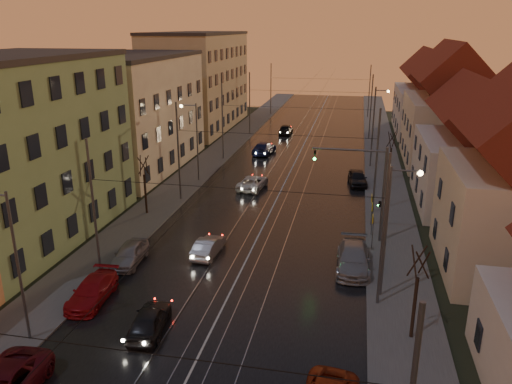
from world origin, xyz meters
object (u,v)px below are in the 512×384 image
Objects in this scene: street_lamp_0 at (10,253)px; street_lamp_2 at (194,135)px; driving_car_0 at (149,320)px; parked_right_2 at (357,178)px; driving_car_2 at (253,182)px; driving_car_1 at (208,246)px; parked_left_3 at (130,254)px; parked_left_2 at (92,291)px; driving_car_3 at (264,148)px; traffic_light_mast at (370,182)px; street_lamp_3 at (376,114)px; street_lamp_1 at (392,220)px; parked_right_1 at (353,258)px; driving_car_4 at (286,129)px.

street_lamp_2 is at bearing 90.00° from street_lamp_0.
parked_right_2 is (10.36, 28.03, 0.04)m from driving_car_0.
parked_right_2 is (10.06, 3.37, 0.07)m from driving_car_2.
parked_left_3 reaches higher than driving_car_1.
driving_car_3 is at bearing 80.81° from parked_left_2.
traffic_light_mast is 18.32m from driving_car_0.
street_lamp_3 is (18.21, 44.00, 0.00)m from street_lamp_0.
street_lamp_1 is 2.07× the size of driving_car_1.
parked_right_1 is at bearing -144.78° from driving_car_0.
driving_car_3 reaches higher than driving_car_0.
street_lamp_1 is at bearing 105.60° from driving_car_4.
driving_car_4 is 49.24m from parked_left_2.
driving_car_3 is 15.78m from parked_right_2.
driving_car_0 reaches higher than driving_car_1.
driving_car_1 is 0.74× the size of parked_right_1.
driving_car_3 is (4.78, 12.75, -4.14)m from street_lamp_2.
street_lamp_2 reaches higher than driving_car_1.
driving_car_4 is at bearing 105.45° from street_lamp_1.
driving_car_4 is at bearing -96.71° from driving_car_0.
street_lamp_1 reaches higher than driving_car_1.
street_lamp_1 is at bearing 167.07° from driving_car_1.
parked_right_2 is (10.02, 18.56, 0.09)m from driving_car_1.
driving_car_3 reaches higher than parked_left_2.
street_lamp_0 reaches higher than parked_right_2.
traffic_light_mast is 14.56m from parked_right_2.
street_lamp_0 is at bearing -113.89° from parked_left_2.
street_lamp_0 is at bearing -145.96° from parked_right_1.
parked_right_1 is (-1.96, -32.70, -4.12)m from street_lamp_3.
street_lamp_0 is at bearing 82.82° from driving_car_2.
driving_car_0 is 13.88m from parked_right_1.
street_lamp_3 reaches higher than driving_car_1.
street_lamp_1 and street_lamp_2 have the same top height.
driving_car_3 is 1.15× the size of parked_left_2.
parked_left_2 is (1.50, -23.82, -4.23)m from street_lamp_2.
street_lamp_0 is 1.00× the size of street_lamp_3.
traffic_light_mast reaches higher than driving_car_2.
parked_left_3 is (1.50, 9.15, -4.18)m from street_lamp_0.
street_lamp_2 is at bearing 90.55° from parked_left_3.
traffic_light_mast reaches higher than parked_right_1.
parked_left_2 is at bearing -154.99° from parked_right_1.
driving_car_0 is at bearing -30.29° from parked_left_2.
street_lamp_0 is 1.52× the size of parked_right_1.
driving_car_3 is at bearing 112.29° from street_lamp_1.
street_lamp_1 is 8.08m from traffic_light_mast.
parked_right_1 reaches higher than driving_car_2.
street_lamp_3 is at bearing 90.00° from street_lamp_1.
driving_car_1 is 0.91× the size of parked_right_2.
street_lamp_3 reaches higher than parked_right_2.
street_lamp_1 reaches higher than traffic_light_mast.
street_lamp_1 is 1.78× the size of parked_left_2.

